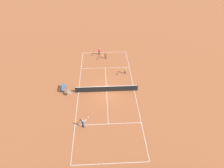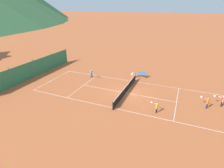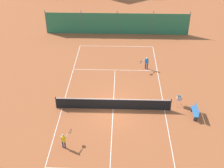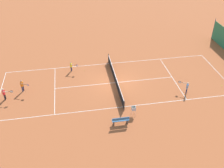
{
  "view_description": "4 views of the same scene",
  "coord_description": "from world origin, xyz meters",
  "px_view_note": "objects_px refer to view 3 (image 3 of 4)",
  "views": [
    {
      "loc": [
        0.55,
        24.98,
        20.11
      ],
      "look_at": [
        -0.85,
        -0.94,
        0.63
      ],
      "focal_mm": 35.0,
      "sensor_mm": 36.0,
      "label": 1
    },
    {
      "loc": [
        -19.69,
        -6.22,
        10.56
      ],
      "look_at": [
        -0.57,
        1.73,
        1.22
      ],
      "focal_mm": 28.0,
      "sensor_mm": 36.0,
      "label": 2
    },
    {
      "loc": [
        0.6,
        -20.15,
        14.82
      ],
      "look_at": [
        -0.17,
        2.45,
        0.84
      ],
      "focal_mm": 50.0,
      "sensor_mm": 36.0,
      "label": 3
    },
    {
      "loc": [
        22.72,
        -4.3,
        16.01
      ],
      "look_at": [
        1.24,
        -0.57,
        0.74
      ],
      "focal_mm": 42.0,
      "sensor_mm": 36.0,
      "label": 4
    }
  ],
  "objects_px": {
    "player_near_service": "(146,62)",
    "tennis_ball_by_net_right": "(83,54)",
    "tennis_ball_alley_right": "(108,119)",
    "ball_hopper": "(179,98)",
    "tennis_ball_alley_left": "(139,50)",
    "courtside_bench": "(195,111)",
    "player_far_service": "(64,139)",
    "tennis_net": "(113,104)",
    "tennis_ball_far_corner": "(70,133)"
  },
  "relations": [
    {
      "from": "tennis_net",
      "to": "player_near_service",
      "type": "relative_size",
      "value": 7.15
    },
    {
      "from": "tennis_ball_alley_right",
      "to": "tennis_ball_far_corner",
      "type": "xyz_separation_m",
      "value": [
        -2.66,
        -1.69,
        0.0
      ]
    },
    {
      "from": "tennis_ball_by_net_right",
      "to": "tennis_ball_alley_left",
      "type": "xyz_separation_m",
      "value": [
        6.08,
        1.15,
        0.0
      ]
    },
    {
      "from": "tennis_ball_far_corner",
      "to": "courtside_bench",
      "type": "height_order",
      "value": "courtside_bench"
    },
    {
      "from": "ball_hopper",
      "to": "courtside_bench",
      "type": "bearing_deg",
      "value": -53.43
    },
    {
      "from": "player_far_service",
      "to": "tennis_ball_alley_left",
      "type": "xyz_separation_m",
      "value": [
        5.66,
        15.44,
        -0.65
      ]
    },
    {
      "from": "player_near_service",
      "to": "courtside_bench",
      "type": "height_order",
      "value": "player_near_service"
    },
    {
      "from": "player_far_service",
      "to": "player_near_service",
      "type": "distance_m",
      "value": 12.8
    },
    {
      "from": "tennis_net",
      "to": "tennis_ball_far_corner",
      "type": "height_order",
      "value": "tennis_net"
    },
    {
      "from": "courtside_bench",
      "to": "tennis_ball_by_net_right",
      "type": "bearing_deg",
      "value": 133.34
    },
    {
      "from": "player_near_service",
      "to": "tennis_ball_alley_right",
      "type": "relative_size",
      "value": 19.45
    },
    {
      "from": "tennis_net",
      "to": "player_near_service",
      "type": "xyz_separation_m",
      "value": [
        3.02,
        6.73,
        0.25
      ]
    },
    {
      "from": "tennis_ball_by_net_right",
      "to": "ball_hopper",
      "type": "xyz_separation_m",
      "value": [
        8.88,
        -9.11,
        0.62
      ]
    },
    {
      "from": "tennis_ball_alley_right",
      "to": "player_far_service",
      "type": "bearing_deg",
      "value": -132.24
    },
    {
      "from": "player_near_service",
      "to": "tennis_ball_by_net_right",
      "type": "height_order",
      "value": "player_near_service"
    },
    {
      "from": "tennis_ball_by_net_right",
      "to": "courtside_bench",
      "type": "distance_m",
      "value": 14.47
    },
    {
      "from": "tennis_net",
      "to": "tennis_ball_alley_left",
      "type": "relative_size",
      "value": 139.09
    },
    {
      "from": "tennis_ball_alley_left",
      "to": "courtside_bench",
      "type": "bearing_deg",
      "value": -71.74
    },
    {
      "from": "tennis_ball_by_net_right",
      "to": "player_far_service",
      "type": "bearing_deg",
      "value": -88.34
    },
    {
      "from": "tennis_ball_alley_right",
      "to": "tennis_ball_far_corner",
      "type": "relative_size",
      "value": 1.0
    },
    {
      "from": "player_near_service",
      "to": "tennis_ball_far_corner",
      "type": "height_order",
      "value": "player_near_service"
    },
    {
      "from": "tennis_ball_alley_left",
      "to": "courtside_bench",
      "type": "relative_size",
      "value": 0.04
    },
    {
      "from": "player_near_service",
      "to": "tennis_ball_alley_right",
      "type": "distance_m",
      "value": 8.78
    },
    {
      "from": "player_far_service",
      "to": "tennis_ball_far_corner",
      "type": "bearing_deg",
      "value": 82.77
    },
    {
      "from": "tennis_ball_alley_right",
      "to": "ball_hopper",
      "type": "bearing_deg",
      "value": 20.15
    },
    {
      "from": "tennis_ball_by_net_right",
      "to": "courtside_bench",
      "type": "bearing_deg",
      "value": -46.66
    },
    {
      "from": "tennis_ball_far_corner",
      "to": "tennis_ball_by_net_right",
      "type": "bearing_deg",
      "value": 92.65
    },
    {
      "from": "player_far_service",
      "to": "tennis_ball_far_corner",
      "type": "distance_m",
      "value": 1.58
    },
    {
      "from": "tennis_ball_alley_left",
      "to": "ball_hopper",
      "type": "distance_m",
      "value": 10.65
    },
    {
      "from": "tennis_ball_far_corner",
      "to": "ball_hopper",
      "type": "xyz_separation_m",
      "value": [
        8.28,
        3.76,
        0.62
      ]
    },
    {
      "from": "tennis_ball_by_net_right",
      "to": "tennis_ball_alley_left",
      "type": "bearing_deg",
      "value": 10.67
    },
    {
      "from": "tennis_ball_far_corner",
      "to": "tennis_net",
      "type": "bearing_deg",
      "value": 45.59
    },
    {
      "from": "tennis_net",
      "to": "ball_hopper",
      "type": "height_order",
      "value": "tennis_net"
    },
    {
      "from": "tennis_ball_alley_right",
      "to": "tennis_ball_far_corner",
      "type": "bearing_deg",
      "value": -147.49
    },
    {
      "from": "tennis_net",
      "to": "player_near_service",
      "type": "height_order",
      "value": "player_near_service"
    },
    {
      "from": "ball_hopper",
      "to": "player_far_service",
      "type": "bearing_deg",
      "value": -148.48
    },
    {
      "from": "player_far_service",
      "to": "tennis_net",
      "type": "bearing_deg",
      "value": 54.75
    },
    {
      "from": "tennis_ball_alley_right",
      "to": "tennis_net",
      "type": "bearing_deg",
      "value": 76.45
    },
    {
      "from": "player_far_service",
      "to": "tennis_ball_alley_right",
      "type": "height_order",
      "value": "player_far_service"
    },
    {
      "from": "ball_hopper",
      "to": "player_near_service",
      "type": "bearing_deg",
      "value": 110.74
    },
    {
      "from": "ball_hopper",
      "to": "courtside_bench",
      "type": "xyz_separation_m",
      "value": [
        1.05,
        -1.41,
        -0.2
      ]
    },
    {
      "from": "player_far_service",
      "to": "tennis_ball_far_corner",
      "type": "height_order",
      "value": "player_far_service"
    },
    {
      "from": "player_far_service",
      "to": "ball_hopper",
      "type": "bearing_deg",
      "value": 31.52
    },
    {
      "from": "tennis_ball_alley_left",
      "to": "player_near_service",
      "type": "bearing_deg",
      "value": -82.96
    },
    {
      "from": "tennis_net",
      "to": "tennis_ball_by_net_right",
      "type": "xyz_separation_m",
      "value": [
        -3.58,
        9.82,
        -0.47
      ]
    },
    {
      "from": "ball_hopper",
      "to": "courtside_bench",
      "type": "distance_m",
      "value": 1.77
    },
    {
      "from": "player_far_service",
      "to": "tennis_ball_alley_left",
      "type": "distance_m",
      "value": 16.46
    },
    {
      "from": "courtside_bench",
      "to": "tennis_net",
      "type": "bearing_deg",
      "value": 173.72
    },
    {
      "from": "tennis_ball_alley_left",
      "to": "ball_hopper",
      "type": "relative_size",
      "value": 0.07
    },
    {
      "from": "tennis_ball_far_corner",
      "to": "tennis_ball_by_net_right",
      "type": "xyz_separation_m",
      "value": [
        -0.6,
        12.86,
        0.0
      ]
    }
  ]
}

